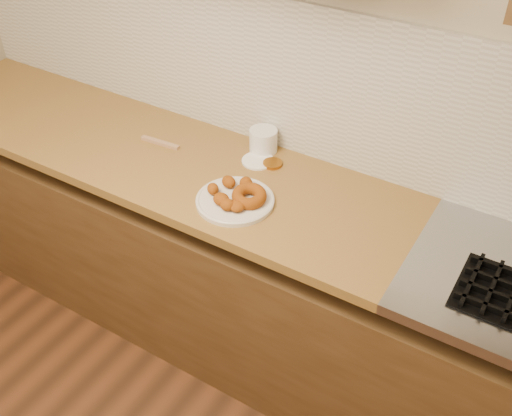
% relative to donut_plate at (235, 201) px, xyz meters
% --- Properties ---
extents(wall_back, '(4.00, 0.02, 2.70)m').
position_rel_donut_plate_xyz_m(wall_back, '(0.12, 0.43, 0.44)').
color(wall_back, tan).
rests_on(wall_back, ground).
extents(base_cabinet, '(3.60, 0.60, 0.77)m').
position_rel_donut_plate_xyz_m(base_cabinet, '(0.12, 0.12, -0.52)').
color(base_cabinet, brown).
rests_on(base_cabinet, floor).
extents(butcher_block, '(2.30, 0.62, 0.04)m').
position_rel_donut_plate_xyz_m(butcher_block, '(-0.53, 0.12, -0.03)').
color(butcher_block, olive).
rests_on(butcher_block, base_cabinet).
extents(backsplash, '(3.60, 0.02, 0.60)m').
position_rel_donut_plate_xyz_m(backsplash, '(0.12, 0.42, 0.29)').
color(backsplash, beige).
rests_on(backsplash, wall_back).
extents(donut_plate, '(0.28, 0.28, 0.02)m').
position_rel_donut_plate_xyz_m(donut_plate, '(0.00, 0.00, 0.00)').
color(donut_plate, beige).
rests_on(donut_plate, butcher_block).
extents(ring_donut, '(0.18, 0.18, 0.06)m').
position_rel_donut_plate_xyz_m(ring_donut, '(0.05, 0.02, 0.03)').
color(ring_donut, '#833D03').
rests_on(ring_donut, donut_plate).
extents(fried_dough_chunks, '(0.19, 0.21, 0.04)m').
position_rel_donut_plate_xyz_m(fried_dough_chunks, '(-0.02, -0.01, 0.03)').
color(fried_dough_chunks, '#833D03').
rests_on(fried_dough_chunks, donut_plate).
extents(plastic_tub, '(0.13, 0.13, 0.09)m').
position_rel_donut_plate_xyz_m(plastic_tub, '(-0.09, 0.35, 0.04)').
color(plastic_tub, white).
rests_on(plastic_tub, butcher_block).
extents(tub_lid, '(0.13, 0.13, 0.01)m').
position_rel_donut_plate_xyz_m(tub_lid, '(-0.07, 0.27, -0.00)').
color(tub_lid, white).
rests_on(tub_lid, butcher_block).
extents(brass_jar_lid, '(0.09, 0.09, 0.01)m').
position_rel_donut_plate_xyz_m(brass_jar_lid, '(-0.01, 0.28, -0.00)').
color(brass_jar_lid, '#A3621A').
rests_on(brass_jar_lid, butcher_block).
extents(wooden_utensil, '(0.18, 0.03, 0.01)m').
position_rel_donut_plate_xyz_m(wooden_utensil, '(-0.47, 0.17, -0.00)').
color(wooden_utensil, '#A57A57').
rests_on(wooden_utensil, butcher_block).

